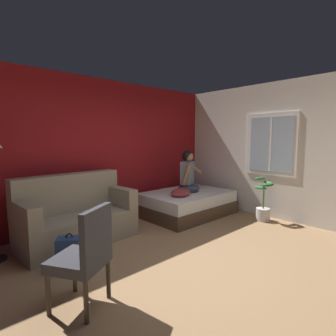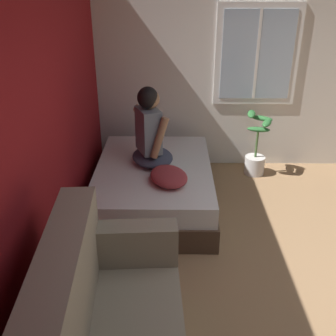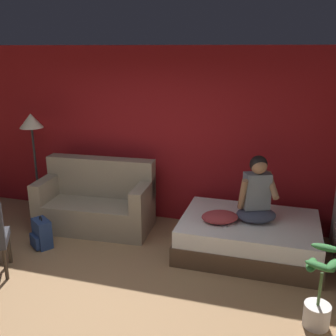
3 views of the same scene
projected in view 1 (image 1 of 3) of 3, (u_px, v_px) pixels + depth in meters
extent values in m
plane|color=#93704C|center=(193.00, 269.00, 3.24)|extent=(40.00, 40.00, 0.00)
cube|color=maroon|center=(94.00, 152.00, 4.91)|extent=(10.50, 0.16, 2.70)
cube|color=silver|center=(293.00, 152.00, 4.99)|extent=(0.16, 6.25, 2.70)
cube|color=white|center=(271.00, 144.00, 5.21)|extent=(0.02, 1.04, 1.24)
cube|color=#9EB2C6|center=(271.00, 144.00, 5.20)|extent=(0.01, 0.88, 1.08)
cube|color=white|center=(271.00, 144.00, 5.20)|extent=(0.01, 0.04, 1.08)
cube|color=#4C3828|center=(187.00, 208.00, 5.53)|extent=(1.84, 1.30, 0.26)
cube|color=white|center=(187.00, 197.00, 5.51)|extent=(1.79, 1.27, 0.22)
cube|color=gray|center=(79.00, 228.00, 4.04)|extent=(1.75, 0.91, 0.44)
cube|color=gray|center=(69.00, 193.00, 4.18)|extent=(1.71, 0.35, 0.60)
cube|color=gray|center=(24.00, 215.00, 3.45)|extent=(0.23, 0.81, 0.32)
cube|color=gray|center=(119.00, 196.00, 4.54)|extent=(0.23, 0.81, 0.32)
cylinder|color=#382D23|center=(75.00, 273.00, 2.73)|extent=(0.04, 0.04, 0.40)
cylinder|color=#382D23|center=(48.00, 295.00, 2.36)|extent=(0.04, 0.04, 0.40)
cylinder|color=#382D23|center=(108.00, 279.00, 2.63)|extent=(0.04, 0.04, 0.40)
cylinder|color=#382D23|center=(86.00, 302.00, 2.25)|extent=(0.04, 0.04, 0.40)
cube|color=#333338|center=(79.00, 261.00, 2.46)|extent=(0.63, 0.63, 0.10)
cube|color=#333338|center=(97.00, 234.00, 2.38)|extent=(0.42, 0.29, 0.48)
ellipsoid|color=#383D51|center=(189.00, 188.00, 5.55)|extent=(0.65, 0.61, 0.16)
cube|color=slate|center=(187.00, 173.00, 5.53)|extent=(0.38, 0.31, 0.48)
cylinder|color=#936B4C|center=(186.00, 175.00, 5.33)|extent=(0.16, 0.23, 0.44)
cylinder|color=#936B4C|center=(194.00, 167.00, 5.64)|extent=(0.22, 0.38, 0.29)
sphere|color=#936B4C|center=(188.00, 156.00, 5.48)|extent=(0.21, 0.21, 0.21)
ellipsoid|color=black|center=(187.00, 156.00, 5.49)|extent=(0.29, 0.29, 0.23)
cube|color=navy|center=(70.00, 254.00, 3.20)|extent=(0.35, 0.32, 0.40)
cube|color=navy|center=(68.00, 265.00, 3.10)|extent=(0.23, 0.18, 0.18)
torus|color=black|center=(69.00, 237.00, 3.17)|extent=(0.08, 0.06, 0.09)
ellipsoid|color=#993338|center=(180.00, 193.00, 5.11)|extent=(0.58, 0.51, 0.14)
cube|color=#B7B7BC|center=(187.00, 196.00, 5.14)|extent=(0.12, 0.16, 0.01)
cylinder|color=silver|center=(263.00, 214.00, 5.13)|extent=(0.26, 0.26, 0.24)
cylinder|color=#426033|center=(263.00, 199.00, 5.09)|extent=(0.03, 0.03, 0.36)
ellipsoid|color=#2D6B33|center=(260.00, 188.00, 5.01)|extent=(0.15, 0.29, 0.06)
ellipsoid|color=#2D6B33|center=(269.00, 183.00, 5.08)|extent=(0.22, 0.29, 0.06)
ellipsoid|color=#2D6B33|center=(260.00, 178.00, 5.13)|extent=(0.29, 0.15, 0.06)
ellipsoid|color=#2D6B33|center=(268.00, 185.00, 4.97)|extent=(0.30, 0.21, 0.06)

